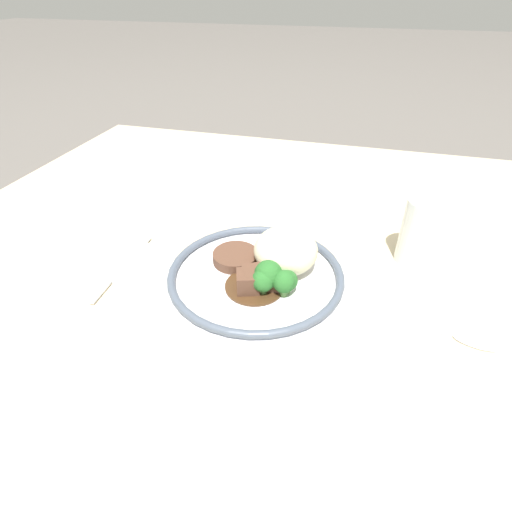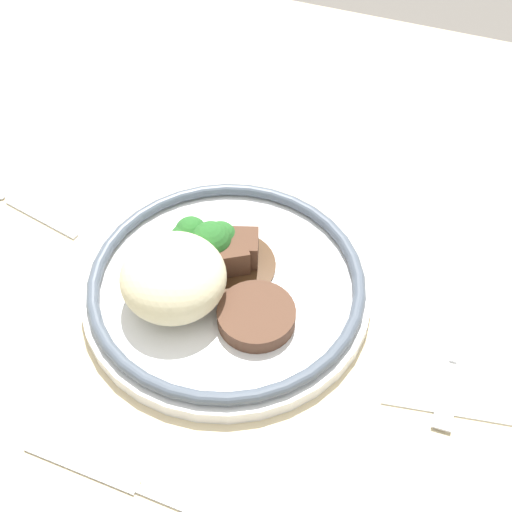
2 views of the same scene
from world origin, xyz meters
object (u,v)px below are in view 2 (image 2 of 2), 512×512
object	(u,v)px
plate	(216,281)
fork	(453,360)
knife	(145,491)
spoon	(0,196)

from	to	relation	value
plate	fork	xyz separation A→B (m)	(-0.22, -0.00, -0.02)
fork	knife	bearing A→B (deg)	-47.33
spoon	knife	bearing A→B (deg)	153.04
plate	spoon	distance (m)	0.27
knife	spoon	xyz separation A→B (m)	(0.29, -0.24, 0.00)
fork	knife	world-z (taller)	fork
spoon	fork	bearing A→B (deg)	-171.87
knife	fork	bearing A→B (deg)	-133.64
fork	spoon	size ratio (longest dim) A/B	1.16
knife	plate	bearing A→B (deg)	-82.38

